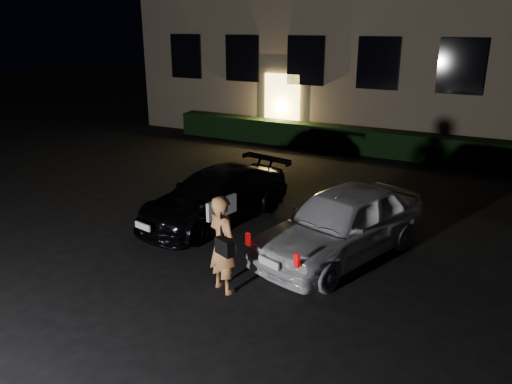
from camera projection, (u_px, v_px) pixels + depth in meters
The scene contains 5 objects.
ground at pixel (190, 291), 8.37m from camera, with size 80.00×80.00×0.00m, color black.
hedge at pixel (369, 142), 17.00m from camera, with size 15.00×0.70×0.85m, color black.
sedan at pixel (216, 196), 11.21m from camera, with size 2.35×4.22×1.16m.
hatch at pixel (341, 223), 9.44m from camera, with size 2.75×4.27×1.35m.
man at pixel (223, 244), 8.13m from camera, with size 0.72×0.62×1.68m.
Camera 1 is at (4.48, -5.99, 4.26)m, focal length 35.00 mm.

